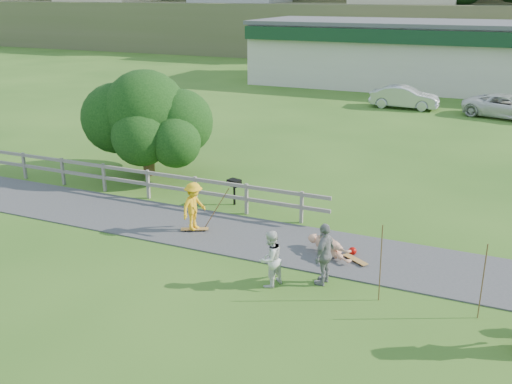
{
  "coord_description": "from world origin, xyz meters",
  "views": [
    {
      "loc": [
        7.62,
        -13.43,
        7.27
      ],
      "look_at": [
        0.92,
        2.0,
        1.35
      ],
      "focal_mm": 40.0,
      "sensor_mm": 36.0,
      "label": 1
    }
  ],
  "objects_px": {
    "bbq": "(234,192)",
    "skater_fallen": "(330,247)",
    "skater_rider": "(194,209)",
    "spectator_b": "(325,254)",
    "car_white": "(507,107)",
    "spectator_a": "(270,259)",
    "car_silver": "(404,97)",
    "tree": "(147,135)"
  },
  "relations": [
    {
      "from": "skater_rider",
      "to": "skater_fallen",
      "type": "height_order",
      "value": "skater_rider"
    },
    {
      "from": "spectator_b",
      "to": "car_white",
      "type": "bearing_deg",
      "value": 177.65
    },
    {
      "from": "spectator_a",
      "to": "tree",
      "type": "relative_size",
      "value": 0.28
    },
    {
      "from": "skater_fallen",
      "to": "car_white",
      "type": "distance_m",
      "value": 23.31
    },
    {
      "from": "car_silver",
      "to": "tree",
      "type": "bearing_deg",
      "value": 158.99
    },
    {
      "from": "bbq",
      "to": "skater_fallen",
      "type": "bearing_deg",
      "value": -16.92
    },
    {
      "from": "skater_fallen",
      "to": "tree",
      "type": "xyz_separation_m",
      "value": [
        -9.2,
        4.56,
        1.42
      ]
    },
    {
      "from": "spectator_a",
      "to": "bbq",
      "type": "bearing_deg",
      "value": -125.21
    },
    {
      "from": "skater_fallen",
      "to": "bbq",
      "type": "distance_m",
      "value": 5.17
    },
    {
      "from": "tree",
      "to": "spectator_a",
      "type": "bearing_deg",
      "value": -39.66
    },
    {
      "from": "skater_rider",
      "to": "car_silver",
      "type": "xyz_separation_m",
      "value": [
        2.57,
        23.56,
        -0.05
      ]
    },
    {
      "from": "spectator_b",
      "to": "car_silver",
      "type": "distance_m",
      "value": 25.3
    },
    {
      "from": "car_white",
      "to": "bbq",
      "type": "relative_size",
      "value": 5.33
    },
    {
      "from": "car_silver",
      "to": "tree",
      "type": "distance_m",
      "value": 20.39
    },
    {
      "from": "car_silver",
      "to": "bbq",
      "type": "relative_size",
      "value": 4.63
    },
    {
      "from": "skater_fallen",
      "to": "car_silver",
      "type": "distance_m",
      "value": 23.65
    },
    {
      "from": "skater_rider",
      "to": "spectator_b",
      "type": "height_order",
      "value": "spectator_b"
    },
    {
      "from": "spectator_b",
      "to": "tree",
      "type": "bearing_deg",
      "value": -116.03
    },
    {
      "from": "spectator_a",
      "to": "tree",
      "type": "xyz_separation_m",
      "value": [
        -8.27,
        6.86,
        0.95
      ]
    },
    {
      "from": "skater_rider",
      "to": "tree",
      "type": "height_order",
      "value": "tree"
    },
    {
      "from": "skater_fallen",
      "to": "car_white",
      "type": "height_order",
      "value": "car_white"
    },
    {
      "from": "skater_fallen",
      "to": "tree",
      "type": "relative_size",
      "value": 0.3
    },
    {
      "from": "car_white",
      "to": "bbq",
      "type": "height_order",
      "value": "car_white"
    },
    {
      "from": "car_white",
      "to": "tree",
      "type": "distance_m",
      "value": 22.83
    },
    {
      "from": "spectator_a",
      "to": "spectator_b",
      "type": "bearing_deg",
      "value": 138.68
    },
    {
      "from": "car_silver",
      "to": "bbq",
      "type": "distance_m",
      "value": 20.96
    },
    {
      "from": "spectator_b",
      "to": "tree",
      "type": "height_order",
      "value": "tree"
    },
    {
      "from": "skater_fallen",
      "to": "bbq",
      "type": "relative_size",
      "value": 1.74
    },
    {
      "from": "spectator_a",
      "to": "bbq",
      "type": "distance_m",
      "value": 6.12
    },
    {
      "from": "skater_fallen",
      "to": "tree",
      "type": "height_order",
      "value": "tree"
    },
    {
      "from": "skater_fallen",
      "to": "tree",
      "type": "bearing_deg",
      "value": 97.1
    },
    {
      "from": "skater_rider",
      "to": "spectator_b",
      "type": "xyz_separation_m",
      "value": [
        4.8,
        -1.64,
        0.07
      ]
    },
    {
      "from": "skater_fallen",
      "to": "spectator_b",
      "type": "bearing_deg",
      "value": -135.28
    },
    {
      "from": "car_white",
      "to": "bbq",
      "type": "distance_m",
      "value": 21.95
    },
    {
      "from": "spectator_a",
      "to": "skater_fallen",
      "type": "bearing_deg",
      "value": 178.54
    },
    {
      "from": "skater_rider",
      "to": "car_silver",
      "type": "relative_size",
      "value": 0.35
    },
    {
      "from": "car_silver",
      "to": "car_white",
      "type": "relative_size",
      "value": 0.87
    },
    {
      "from": "skater_fallen",
      "to": "spectator_b",
      "type": "distance_m",
      "value": 1.75
    },
    {
      "from": "car_silver",
      "to": "car_white",
      "type": "bearing_deg",
      "value": -96.17
    },
    {
      "from": "tree",
      "to": "car_white",
      "type": "bearing_deg",
      "value": 53.53
    },
    {
      "from": "spectator_a",
      "to": "spectator_b",
      "type": "relative_size",
      "value": 0.9
    },
    {
      "from": "skater_rider",
      "to": "car_white",
      "type": "xyz_separation_m",
      "value": [
        8.83,
        22.89,
        -0.07
      ]
    }
  ]
}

